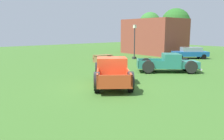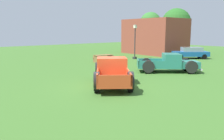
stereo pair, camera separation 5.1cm
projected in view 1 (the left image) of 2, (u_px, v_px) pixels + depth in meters
The scene contains 9 objects.
ground_plane at pixel (110, 86), 13.29m from camera, with size 80.00×80.00×0.00m, color #3D6B28.
pickup_truck_foreground at pixel (112, 71), 13.97m from camera, with size 5.34×4.66×1.62m.
pickup_truck_behind_left at pixel (172, 63), 17.82m from camera, with size 4.45×4.68×1.46m.
sedan_distant_a at pixel (190, 53), 26.60m from camera, with size 3.77×4.14×1.33m.
lamp_post_near at pixel (135, 41), 26.02m from camera, with size 0.36×0.36×3.95m.
picnic_table at pixel (103, 58), 23.38m from camera, with size 1.77×2.03×0.78m.
oak_tree_east at pixel (150, 23), 32.97m from camera, with size 3.08×3.08×5.91m.
oak_tree_west at pixel (176, 23), 34.66m from camera, with size 4.36×4.36×6.61m.
brick_pavilion at pixel (154, 37), 32.23m from camera, with size 7.97×5.55×4.84m.
Camera 1 is at (10.02, -8.18, 3.20)m, focal length 36.43 mm.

